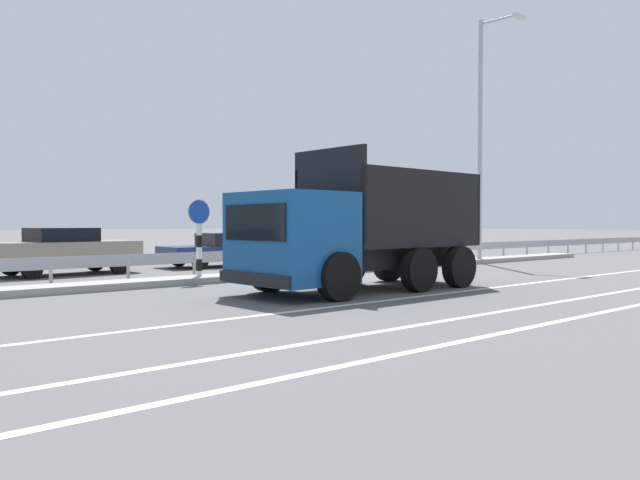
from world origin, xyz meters
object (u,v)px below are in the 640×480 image
Objects in this scene: parked_car_4 at (226,249)px; parked_car_5 at (323,245)px; dump_truck at (340,241)px; median_road_sign at (199,239)px; street_lamp_1 at (483,131)px; parked_car_3 at (65,251)px.

parked_car_4 is 5.40m from parked_car_5.
dump_truck is 13.00m from parked_car_5.
median_road_sign reaches higher than parked_car_4.
median_road_sign is 6.71m from parked_car_4.
median_road_sign is (-1.29, 4.30, -0.03)m from dump_truck.
street_lamp_1 reaches higher than parked_car_3.
median_road_sign is at bearing 15.87° from dump_truck.
parked_car_5 is at bearing 30.81° from median_road_sign.
dump_truck is 0.68× the size of street_lamp_1.
street_lamp_1 reaches higher than median_road_sign.
dump_truck is 9.94m from parked_car_3.
median_road_sign is 0.59× the size of parked_car_5.
parked_car_5 is (-3.41, 5.96, -4.70)m from street_lamp_1.
street_lamp_1 is (11.69, 4.05, 4.18)m from dump_truck.
median_road_sign reaches higher than parked_car_3.
dump_truck reaches higher than parked_car_4.
dump_truck is 1.71× the size of parked_car_5.
parked_car_5 is (5.38, 0.50, 0.04)m from parked_car_4.
street_lamp_1 is at bearing -1.10° from median_road_sign.
dump_truck is 4.49m from median_road_sign.
street_lamp_1 is 2.53× the size of parked_car_5.
parked_car_3 is at bearing 17.62° from dump_truck.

